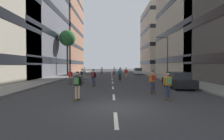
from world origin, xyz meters
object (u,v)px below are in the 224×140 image
skater_3 (82,75)px  skater_10 (120,73)px  skater_0 (168,83)px  street_tree_near (67,39)px  parked_car_mid (138,71)px  skater_6 (84,71)px  skater_8 (153,80)px  skater_11 (126,72)px  skater_7 (102,70)px  skater_5 (114,71)px  streetlamp_right (165,53)px  skater_4 (70,76)px  parked_car_near (178,81)px  skater_9 (120,71)px  skater_1 (93,76)px  skater_2 (77,84)px

skater_3 → skater_10: 6.03m
skater_0 → street_tree_near: bearing=116.0°
parked_car_mid → street_tree_near: street_tree_near is taller
skater_6 → skater_10: 10.56m
skater_8 → skater_11: size_ratio=1.00×
skater_7 → skater_8: 27.85m
skater_5 → skater_8: 25.56m
skater_11 → streetlamp_right: bearing=-4.4°
skater_5 → skater_10: bearing=-88.0°
skater_4 → skater_8: size_ratio=1.00×
skater_3 → skater_8: 10.09m
parked_car_mid → skater_6: bearing=-143.6°
skater_3 → streetlamp_right: bearing=30.3°
parked_car_mid → skater_5: 6.20m
skater_3 → skater_7: (1.35, 19.77, -0.03)m
parked_car_near → skater_4: (-10.91, 3.19, 0.29)m
skater_0 → skater_9: size_ratio=1.00×
skater_1 → street_tree_near: bearing=111.2°
streetlamp_right → skater_0: size_ratio=3.65×
skater_7 → skater_0: bearing=-79.2°
skater_2 → skater_7: size_ratio=1.00×
parked_car_near → street_tree_near: bearing=127.2°
skater_3 → skater_10: bearing=38.4°
skater_6 → skater_10: (6.24, -8.51, 0.03)m
skater_10 → skater_1: bearing=-115.5°
parked_car_near → street_tree_near: (-15.35, 20.24, 6.96)m
parked_car_mid → skater_8: size_ratio=2.47×
street_tree_near → skater_7: (6.91, 4.03, -6.68)m
skater_1 → skater_11: same height
skater_3 → skater_6: 12.35m
skater_5 → skater_1: bearing=-97.2°
skater_6 → skater_10: size_ratio=1.00×
skater_2 → skater_5: bearing=84.2°
skater_2 → skater_6: bearing=97.3°
skater_1 → parked_car_mid: bearing=70.7°
parked_car_mid → street_tree_near: (-15.35, -4.87, 6.96)m
parked_car_mid → skater_11: (-3.89, -13.04, 0.29)m
skater_3 → skater_5: size_ratio=1.00×
parked_car_mid → skater_1: bearing=-109.3°
skater_10 → skater_11: size_ratio=1.00×
parked_car_near → street_tree_near: 26.34m
parked_car_mid → skater_1: size_ratio=2.47×
skater_4 → skater_11: size_ratio=1.00×
parked_car_mid → skater_1: 24.74m
skater_6 → skater_9: 8.59m
parked_car_mid → skater_4: (-10.91, -21.91, 0.29)m
parked_car_near → skater_6: (-11.31, 16.76, 0.29)m
street_tree_near → skater_0: bearing=-64.0°
skater_9 → streetlamp_right: bearing=-56.9°
skater_2 → skater_7: 29.93m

